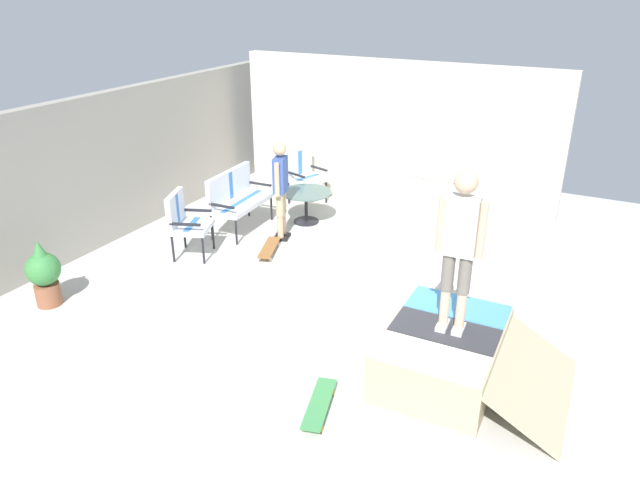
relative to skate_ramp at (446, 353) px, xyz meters
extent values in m
cube|color=beige|center=(0.91, 1.96, -0.33)|extent=(12.00, 12.00, 0.10)
cube|color=gray|center=(0.91, 5.96, 0.90)|extent=(9.00, 0.20, 2.37)
cube|color=beige|center=(4.71, 2.46, 1.05)|extent=(0.20, 6.00, 2.67)
cube|color=silver|center=(4.60, 1.56, 1.07)|extent=(0.03, 1.10, 1.40)
cube|color=tan|center=(0.00, 0.03, -0.01)|extent=(1.66, 1.18, 0.55)
cube|color=silver|center=(-0.55, 0.03, 0.28)|extent=(0.54, 1.12, 0.01)
cube|color=#333338|center=(0.00, 0.03, 0.28)|extent=(0.54, 1.12, 0.01)
cube|color=#4C99D8|center=(0.55, 0.04, 0.28)|extent=(0.54, 1.12, 0.01)
cylinder|color=#B2B2B7|center=(-0.01, 0.58, 0.25)|extent=(1.58, 0.07, 0.05)
cube|color=tan|center=(0.01, -0.89, -0.03)|extent=(1.62, 0.81, 0.46)
cylinder|color=black|center=(1.79, 3.97, -0.06)|extent=(0.04, 0.04, 0.44)
cylinder|color=black|center=(2.96, 4.03, -0.06)|extent=(0.04, 0.04, 0.44)
cylinder|color=black|center=(1.77, 4.44, -0.06)|extent=(0.04, 0.04, 0.44)
cylinder|color=black|center=(2.94, 4.50, -0.06)|extent=(0.04, 0.04, 0.44)
cube|color=silver|center=(2.36, 4.24, 0.20)|extent=(1.28, 0.61, 0.08)
cube|color=#3872C6|center=(2.36, 4.24, 0.24)|extent=(1.21, 0.16, 0.00)
cube|color=silver|center=(2.35, 4.47, 0.49)|extent=(1.25, 0.14, 0.50)
cube|color=#3872C6|center=(2.35, 4.47, 0.49)|extent=(0.10, 0.09, 0.46)
cube|color=black|center=(1.76, 4.21, 0.36)|extent=(0.06, 0.47, 0.04)
cube|color=black|center=(2.97, 4.27, 0.36)|extent=(0.06, 0.47, 0.04)
cylinder|color=black|center=(3.68, 3.73, -0.06)|extent=(0.04, 0.04, 0.44)
cylinder|color=black|center=(4.19, 3.56, -0.06)|extent=(0.04, 0.04, 0.44)
cylinder|color=black|center=(3.82, 4.18, -0.06)|extent=(0.04, 0.04, 0.44)
cylinder|color=black|center=(4.34, 4.01, -0.06)|extent=(0.04, 0.04, 0.44)
cube|color=silver|center=(4.01, 3.87, 0.20)|extent=(0.76, 0.72, 0.08)
cube|color=#3872C6|center=(4.01, 3.87, 0.24)|extent=(0.58, 0.28, 0.00)
cube|color=silver|center=(4.08, 4.09, 0.49)|extent=(0.61, 0.27, 0.50)
cube|color=#3872C6|center=(4.08, 4.09, 0.49)|extent=(0.12, 0.11, 0.46)
cube|color=black|center=(3.73, 3.96, 0.36)|extent=(0.19, 0.46, 0.04)
cube|color=black|center=(4.28, 3.78, 0.36)|extent=(0.19, 0.46, 0.04)
cylinder|color=black|center=(0.99, 4.02, -0.06)|extent=(0.04, 0.04, 0.44)
cylinder|color=black|center=(1.49, 4.21, -0.06)|extent=(0.04, 0.04, 0.44)
cylinder|color=black|center=(0.82, 4.45, -0.06)|extent=(0.04, 0.04, 0.44)
cylinder|color=black|center=(1.32, 4.65, -0.06)|extent=(0.04, 0.04, 0.44)
cube|color=silver|center=(1.15, 4.33, 0.20)|extent=(0.78, 0.74, 0.08)
cube|color=#3872C6|center=(1.15, 4.33, 0.24)|extent=(0.58, 0.30, 0.00)
cube|color=silver|center=(1.07, 4.55, 0.49)|extent=(0.61, 0.30, 0.50)
cube|color=#3872C6|center=(1.07, 4.55, 0.49)|extent=(0.12, 0.11, 0.46)
cube|color=black|center=(0.88, 4.23, 0.36)|extent=(0.21, 0.45, 0.04)
cube|color=black|center=(1.43, 4.44, 0.36)|extent=(0.21, 0.45, 0.04)
cylinder|color=black|center=(3.16, 3.43, -0.01)|extent=(0.06, 0.06, 0.55)
cylinder|color=black|center=(3.16, 3.43, -0.27)|extent=(0.44, 0.44, 0.03)
cylinder|color=#4C6660|center=(3.16, 3.43, 0.28)|extent=(0.90, 0.90, 0.02)
cube|color=black|center=(2.27, 3.43, -0.26)|extent=(0.17, 0.26, 0.05)
cylinder|color=tan|center=(2.27, 3.43, -0.04)|extent=(0.10, 0.10, 0.38)
cylinder|color=tan|center=(2.27, 3.43, 0.35)|extent=(0.13, 0.13, 0.38)
cube|color=black|center=(2.43, 3.48, -0.26)|extent=(0.17, 0.26, 0.05)
cylinder|color=tan|center=(2.43, 3.48, -0.04)|extent=(0.10, 0.10, 0.38)
cylinder|color=tan|center=(2.43, 3.48, 0.35)|extent=(0.13, 0.13, 0.38)
cube|color=#334C99|center=(2.35, 3.45, 0.82)|extent=(0.36, 0.26, 0.57)
sphere|color=tan|center=(2.35, 3.45, 1.24)|extent=(0.22, 0.22, 0.22)
cylinder|color=tan|center=(2.16, 3.40, 0.80)|extent=(0.08, 0.08, 0.54)
cylinder|color=tan|center=(2.54, 3.51, 0.80)|extent=(0.08, 0.08, 0.54)
cube|color=silver|center=(0.04, -0.10, 0.31)|extent=(0.25, 0.12, 0.05)
cylinder|color=beige|center=(0.04, -0.10, 0.54)|extent=(0.10, 0.10, 0.41)
cylinder|color=slate|center=(0.04, -0.10, 0.95)|extent=(0.13, 0.13, 0.41)
cube|color=silver|center=(0.03, 0.07, 0.31)|extent=(0.25, 0.12, 0.05)
cylinder|color=beige|center=(0.03, 0.07, 0.54)|extent=(0.10, 0.10, 0.41)
cylinder|color=slate|center=(0.03, 0.07, 0.95)|extent=(0.13, 0.13, 0.41)
cube|color=silver|center=(0.04, -0.01, 1.47)|extent=(0.20, 0.33, 0.61)
sphere|color=beige|center=(0.04, -0.01, 1.92)|extent=(0.23, 0.23, 0.23)
cylinder|color=beige|center=(0.05, -0.21, 1.45)|extent=(0.08, 0.08, 0.58)
cylinder|color=beige|center=(0.03, 0.19, 1.45)|extent=(0.08, 0.08, 0.58)
cube|color=brown|center=(1.76, 3.34, -0.19)|extent=(0.82, 0.45, 0.02)
cylinder|color=silver|center=(2.05, 3.35, -0.25)|extent=(0.06, 0.05, 0.06)
cylinder|color=silver|center=(2.00, 3.50, -0.25)|extent=(0.06, 0.05, 0.06)
cylinder|color=silver|center=(1.52, 3.17, -0.25)|extent=(0.06, 0.05, 0.06)
cylinder|color=silver|center=(1.47, 3.32, -0.25)|extent=(0.06, 0.05, 0.06)
cube|color=#3F8C4C|center=(-1.15, 0.93, -0.19)|extent=(0.82, 0.39, 0.02)
cylinder|color=gold|center=(-0.86, 0.93, -0.25)|extent=(0.06, 0.04, 0.06)
cylinder|color=gold|center=(-0.90, 1.08, -0.25)|extent=(0.06, 0.04, 0.06)
cylinder|color=gold|center=(-1.40, 0.79, -0.25)|extent=(0.06, 0.04, 0.06)
cylinder|color=gold|center=(-1.44, 0.94, -0.25)|extent=(0.06, 0.04, 0.06)
cylinder|color=brown|center=(-0.93, 5.08, -0.13)|extent=(0.32, 0.32, 0.30)
sphere|color=#387F3D|center=(-0.93, 5.08, 0.24)|extent=(0.44, 0.44, 0.44)
cone|color=#387F3D|center=(-0.93, 5.08, 0.50)|extent=(0.24, 0.24, 0.28)
camera|label=1|loc=(-5.27, -1.21, 3.68)|focal=32.84mm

